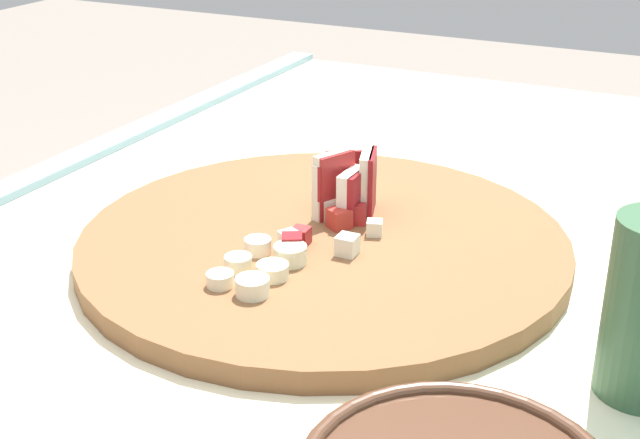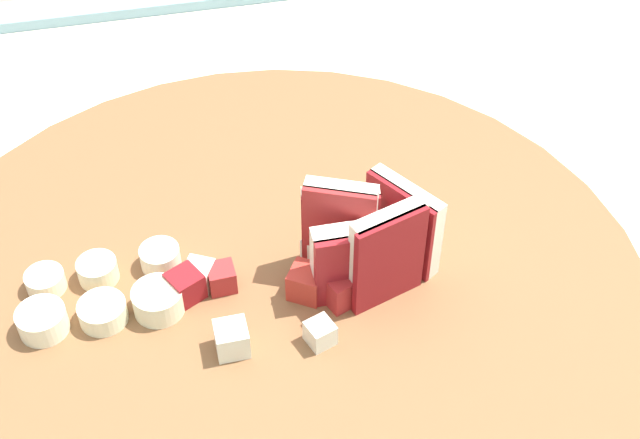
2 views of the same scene
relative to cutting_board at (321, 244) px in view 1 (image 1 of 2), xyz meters
The scene contains 4 objects.
cutting_board is the anchor object (origin of this frame).
apple_wedge_fan 0.07m from the cutting_board, behind, with size 0.08×0.06×0.06m.
apple_dice_pile 0.02m from the cutting_board, 111.68° to the left, with size 0.11×0.08×0.02m.
banana_slice_rows 0.09m from the cutting_board, ahead, with size 0.09×0.06×0.02m.
Camera 1 is at (0.71, 0.32, 1.27)m, focal length 49.23 mm.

